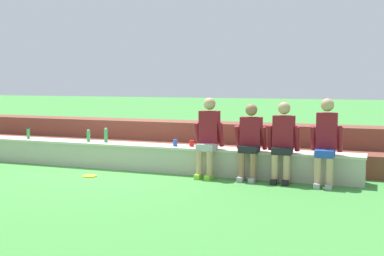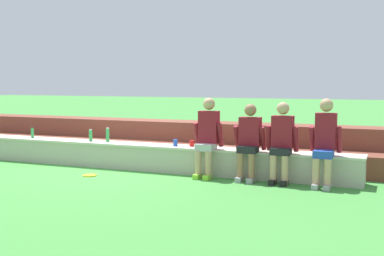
{
  "view_description": "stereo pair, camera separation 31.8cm",
  "coord_description": "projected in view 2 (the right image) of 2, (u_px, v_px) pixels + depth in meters",
  "views": [
    {
      "loc": [
        4.82,
        -8.11,
        1.68
      ],
      "look_at": [
        1.64,
        0.24,
        0.83
      ],
      "focal_mm": 46.02,
      "sensor_mm": 36.0,
      "label": 1
    },
    {
      "loc": [
        5.11,
        -7.99,
        1.68
      ],
      "look_at": [
        1.64,
        0.24,
        0.83
      ],
      "focal_mm": 46.02,
      "sensor_mm": 36.0,
      "label": 2
    }
  ],
  "objects": [
    {
      "name": "water_bottle_mid_left",
      "position": [
        91.0,
        136.0,
        9.84
      ],
      "size": [
        0.07,
        0.07,
        0.24
      ],
      "color": "green",
      "rests_on": "stone_seating_wall"
    },
    {
      "name": "ground_plane",
      "position": [
        109.0,
        169.0,
        9.47
      ],
      "size": [
        80.0,
        80.0,
        0.0
      ],
      "primitive_type": "plane",
      "color": "#428E3D"
    },
    {
      "name": "plastic_cup_left_end",
      "position": [
        192.0,
        143.0,
        9.05
      ],
      "size": [
        0.09,
        0.09,
        0.11
      ],
      "primitive_type": "cylinder",
      "color": "red",
      "rests_on": "stone_seating_wall"
    },
    {
      "name": "person_far_right",
      "position": [
        325.0,
        140.0,
        7.84
      ],
      "size": [
        0.51,
        0.6,
        1.41
      ],
      "color": "tan",
      "rests_on": "ground"
    },
    {
      "name": "person_left_of_center",
      "position": [
        207.0,
        135.0,
        8.61
      ],
      "size": [
        0.52,
        0.52,
        1.39
      ],
      "color": "tan",
      "rests_on": "ground"
    },
    {
      "name": "brick_bleachers",
      "position": [
        146.0,
        142.0,
        10.84
      ],
      "size": [
        13.22,
        1.46,
        0.81
      ],
      "color": "brown",
      "rests_on": "ground"
    },
    {
      "name": "plastic_cup_middle",
      "position": [
        175.0,
        143.0,
        9.1
      ],
      "size": [
        0.08,
        0.08,
        0.12
      ],
      "primitive_type": "cylinder",
      "color": "blue",
      "rests_on": "stone_seating_wall"
    },
    {
      "name": "water_bottle_near_right",
      "position": [
        108.0,
        135.0,
        9.75
      ],
      "size": [
        0.07,
        0.07,
        0.28
      ],
      "color": "green",
      "rests_on": "stone_seating_wall"
    },
    {
      "name": "person_right_of_center",
      "position": [
        282.0,
        140.0,
        8.09
      ],
      "size": [
        0.53,
        0.48,
        1.34
      ],
      "color": "tan",
      "rests_on": "ground"
    },
    {
      "name": "stone_seating_wall",
      "position": [
        115.0,
        154.0,
        9.66
      ],
      "size": [
        9.34,
        0.51,
        0.49
      ],
      "color": "#B7AF9E",
      "rests_on": "ground"
    },
    {
      "name": "frisbee",
      "position": [
        90.0,
        175.0,
        8.76
      ],
      "size": [
        0.25,
        0.25,
        0.02
      ],
      "primitive_type": "cylinder",
      "color": "yellow",
      "rests_on": "ground"
    },
    {
      "name": "water_bottle_center_gap",
      "position": [
        32.0,
        133.0,
        10.42
      ],
      "size": [
        0.06,
        0.06,
        0.23
      ],
      "color": "green",
      "rests_on": "stone_seating_wall"
    },
    {
      "name": "person_center",
      "position": [
        249.0,
        140.0,
        8.32
      ],
      "size": [
        0.54,
        0.49,
        1.3
      ],
      "color": "#996B4C",
      "rests_on": "ground"
    }
  ]
}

